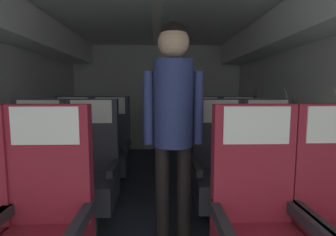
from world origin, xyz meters
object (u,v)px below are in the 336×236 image
at_px(seat_b_left_window, 37,176).
at_px(seat_b_right_aisle, 270,173).
at_px(seat_c_left_window, 72,151).
at_px(seat_b_right_window, 219,173).
at_px(seat_c_right_aisle, 239,149).
at_px(seat_b_left_aisle, 91,174).
at_px(seat_a_left_aisle, 43,231).
at_px(seat_c_right_window, 203,150).
at_px(seat_a_right_window, 259,230).
at_px(flight_attendant, 173,112).
at_px(seat_c_left_aisle, 110,150).

height_order(seat_b_left_window, seat_b_right_aisle, same).
bearing_deg(seat_c_left_window, seat_b_right_window, -29.01).
bearing_deg(seat_b_right_aisle, seat_c_right_aisle, 89.08).
bearing_deg(seat_b_left_aisle, seat_b_right_window, 0.16).
bearing_deg(seat_a_left_aisle, seat_c_right_window, 57.06).
distance_m(seat_b_left_aisle, seat_c_right_window, 1.41).
bearing_deg(seat_b_right_window, seat_b_left_aisle, -179.84).
relative_size(seat_a_right_window, seat_b_left_aisle, 1.00).
height_order(seat_b_left_aisle, flight_attendant, flight_attendant).
distance_m(seat_b_right_window, seat_c_left_aisle, 1.41).
distance_m(seat_b_left_window, seat_b_right_window, 1.55).
bearing_deg(seat_c_right_aisle, seat_a_right_window, -104.49).
relative_size(seat_c_left_window, seat_c_left_aisle, 1.00).
bearing_deg(seat_c_left_aisle, seat_b_left_window, -116.52).
bearing_deg(seat_c_left_aisle, flight_attendant, -59.47).
bearing_deg(seat_b_right_aisle, seat_b_right_window, 177.85).
distance_m(seat_a_right_window, seat_c_left_aisle, 2.08).
bearing_deg(seat_b_left_window, seat_c_left_aisle, 63.48).
bearing_deg(seat_a_left_aisle, seat_a_right_window, -1.21).
xyz_separation_m(seat_b_right_window, seat_c_left_aisle, (-1.11, 0.87, 0.00)).
relative_size(seat_c_left_window, seat_c_right_window, 1.00).
height_order(seat_b_left_window, seat_c_left_aisle, same).
bearing_deg(seat_b_right_aisle, seat_c_right_window, 115.92).
height_order(seat_b_left_window, seat_c_right_aisle, same).
relative_size(seat_c_left_window, flight_attendant, 0.67).
bearing_deg(flight_attendant, seat_c_right_window, 80.66).
bearing_deg(seat_b_left_window, seat_a_right_window, -29.69).
xyz_separation_m(seat_b_left_window, seat_b_left_aisle, (0.44, 0.01, 0.00)).
height_order(seat_b_right_window, seat_c_left_window, same).
xyz_separation_m(seat_a_right_window, seat_b_left_aisle, (-1.10, 0.89, 0.00)).
bearing_deg(seat_b_right_window, seat_c_left_window, 150.99).
xyz_separation_m(seat_b_left_window, seat_c_right_window, (1.56, 0.88, 0.00)).
relative_size(seat_a_left_aisle, flight_attendant, 0.67).
height_order(seat_a_left_aisle, seat_b_right_aisle, same).
relative_size(seat_b_left_aisle, seat_c_left_aisle, 1.00).
xyz_separation_m(seat_c_right_window, flight_attendant, (-0.43, -1.17, 0.56)).
bearing_deg(flight_attendant, seat_b_left_window, 176.10).
bearing_deg(seat_c_left_aisle, seat_b_right_aisle, -29.71).
xyz_separation_m(seat_b_right_window, seat_c_left_window, (-1.55, 0.86, 0.00)).
bearing_deg(seat_c_left_window, seat_b_right_aisle, -23.81).
bearing_deg(seat_b_right_aisle, seat_a_right_window, -116.64).
xyz_separation_m(seat_a_right_window, seat_c_right_aisle, (0.46, 1.76, 0.00)).
bearing_deg(seat_c_right_aisle, seat_c_left_aisle, -179.96).
distance_m(seat_c_left_aisle, seat_c_right_aisle, 1.56).
relative_size(seat_c_right_window, flight_attendant, 0.67).
bearing_deg(seat_a_right_window, seat_b_left_window, 150.31).
relative_size(seat_b_right_aisle, seat_c_right_aisle, 1.00).
bearing_deg(seat_c_left_window, seat_a_left_aisle, -75.74).
xyz_separation_m(seat_b_right_window, seat_c_right_aisle, (0.45, 0.87, 0.00)).
height_order(seat_b_right_aisle, seat_c_left_window, same).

